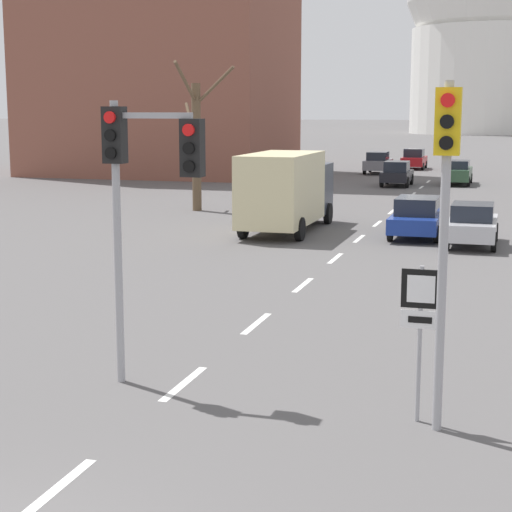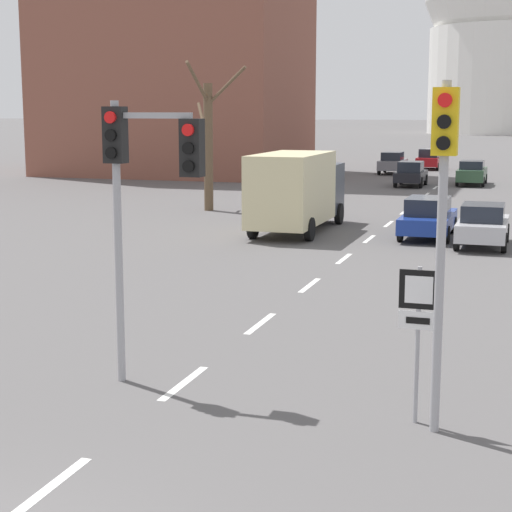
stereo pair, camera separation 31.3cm
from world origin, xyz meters
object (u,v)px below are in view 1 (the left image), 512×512
object	(u,v)px
sedan_far_right	(414,159)
sedan_distant_centre	(378,163)
traffic_signal_centre_tall	(142,172)
route_sign_post	(420,317)
sedan_far_left	(397,173)
delivery_truck	(287,189)
sedan_near_left	(418,217)
sedan_near_right	(457,172)
traffic_signal_near_right	(445,192)
sedan_mid_centre	(472,224)

from	to	relation	value
sedan_far_right	sedan_distant_centre	world-z (taller)	sedan_far_right
traffic_signal_centre_tall	route_sign_post	distance (m)	5.24
sedan_far_left	delivery_truck	world-z (taller)	delivery_truck
sedan_near_left	delivery_truck	world-z (taller)	delivery_truck
sedan_near_right	sedan_distant_centre	distance (m)	10.33
traffic_signal_near_right	sedan_near_left	distance (m)	20.39
traffic_signal_near_right	sedan_near_left	size ratio (longest dim) A/B	1.16
traffic_signal_centre_tall	sedan_mid_centre	xyz separation A→B (m)	(4.76, 17.68, -2.96)
sedan_near_right	sedan_mid_centre	xyz separation A→B (m)	(2.12, -25.66, -0.02)
traffic_signal_near_right	traffic_signal_centre_tall	bearing A→B (deg)	171.60
sedan_mid_centre	sedan_near_left	bearing A→B (deg)	142.53
sedan_near_left	sedan_far_right	size ratio (longest dim) A/B	1.06
traffic_signal_centre_tall	sedan_far_left	world-z (taller)	traffic_signal_centre_tall
traffic_signal_centre_tall	delivery_truck	distance (m)	19.54
traffic_signal_centre_tall	sedan_mid_centre	world-z (taller)	traffic_signal_centre_tall
route_sign_post	sedan_far_right	bearing A→B (deg)	96.39
sedan_distant_centre	sedan_far_left	bearing A→B (deg)	-74.94
route_sign_post	sedan_far_right	xyz separation A→B (m)	(-6.48, 57.81, -0.86)
route_sign_post	sedan_near_right	world-z (taller)	route_sign_post
sedan_near_right	sedan_distant_centre	xyz separation A→B (m)	(-6.38, 8.12, 0.03)
traffic_signal_centre_tall	sedan_near_right	bearing A→B (deg)	86.52
traffic_signal_near_right	sedan_near_left	world-z (taller)	traffic_signal_near_right
sedan_mid_centre	sedan_distant_centre	size ratio (longest dim) A/B	0.96
sedan_distant_centre	delivery_truck	xyz separation A→B (m)	(1.26, -32.19, 0.86)
sedan_near_left	traffic_signal_centre_tall	bearing A→B (deg)	-97.86
sedan_mid_centre	sedan_far_right	xyz separation A→B (m)	(-6.44, 39.65, 0.04)
sedan_near_right	traffic_signal_near_right	bearing A→B (deg)	-86.78
traffic_signal_near_right	sedan_mid_centre	xyz separation A→B (m)	(-0.36, 18.43, -2.84)
traffic_signal_near_right	sedan_far_left	size ratio (longest dim) A/B	1.32
traffic_signal_centre_tall	sedan_near_left	distance (m)	19.69
sedan_distant_centre	traffic_signal_centre_tall	bearing A→B (deg)	-85.84
delivery_truck	sedan_mid_centre	bearing A→B (deg)	-12.44
sedan_near_left	sedan_distant_centre	world-z (taller)	sedan_distant_centre
route_sign_post	sedan_far_left	size ratio (longest dim) A/B	0.62
traffic_signal_centre_tall	sedan_near_left	bearing A→B (deg)	82.14
sedan_near_left	sedan_mid_centre	bearing A→B (deg)	-37.47
sedan_distant_centre	sedan_far_right	bearing A→B (deg)	70.65
sedan_near_left	sedan_distant_centre	xyz separation A→B (m)	(-6.41, 32.18, 0.06)
traffic_signal_near_right	sedan_near_right	world-z (taller)	traffic_signal_near_right
traffic_signal_near_right	sedan_far_right	xyz separation A→B (m)	(-6.80, 58.08, -2.80)
traffic_signal_near_right	sedan_near_right	size ratio (longest dim) A/B	1.15
traffic_signal_near_right	sedan_far_right	distance (m)	58.54
sedan_far_right	delivery_truck	world-z (taller)	delivery_truck
delivery_truck	sedan_near_right	bearing A→B (deg)	77.99
sedan_mid_centre	delivery_truck	xyz separation A→B (m)	(-7.24, 1.60, 0.91)
traffic_signal_centre_tall	sedan_distant_centre	distance (m)	51.68
sedan_mid_centre	sedan_far_left	size ratio (longest dim) A/B	1.00
sedan_near_right	sedan_near_left	bearing A→B (deg)	-89.93
traffic_signal_near_right	sedan_far_left	bearing A→B (deg)	98.26
route_sign_post	sedan_mid_centre	size ratio (longest dim) A/B	0.62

